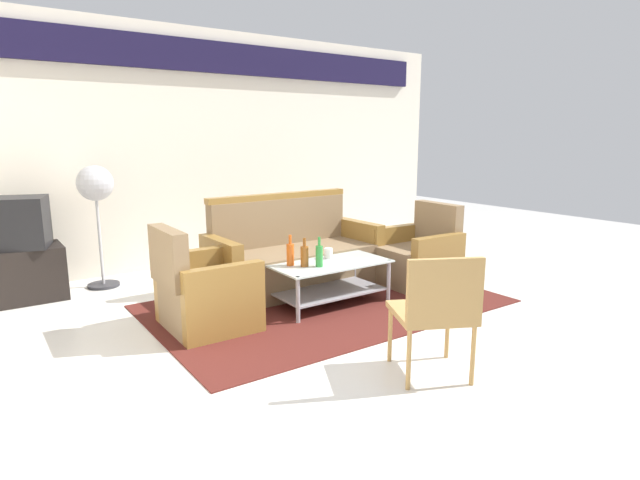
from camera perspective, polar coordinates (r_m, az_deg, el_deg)
The scene contains 15 objects.
ground_plane at distance 4.42m, azimuth 8.13°, elevation -9.36°, with size 14.00×14.00×0.00m, color silver.
wall_back at distance 6.69m, azimuth -9.89°, elevation 10.57°, with size 6.52×0.19×2.80m.
rug at distance 4.90m, azimuth 0.63°, elevation -7.03°, with size 3.17×2.02×0.01m, color #511E19.
couch at distance 5.33m, azimuth -2.92°, elevation -2.07°, with size 1.82×0.78×0.96m.
armchair_left at distance 4.35m, azimuth -12.74°, elevation -5.85°, with size 0.70×0.76×0.85m.
armchair_right at distance 5.54m, azimuth 10.76°, elevation -2.02°, with size 0.72×0.78×0.85m.
coffee_table at distance 4.82m, azimuth 1.01°, elevation -4.06°, with size 1.10×0.60×0.40m.
bottle_brown at distance 4.61m, azimuth -1.72°, elevation -1.74°, with size 0.07×0.07×0.26m.
bottle_orange at distance 4.65m, azimuth -3.30°, elevation -1.54°, with size 0.07×0.07×0.28m.
bottle_green at distance 4.60m, azimuth -0.09°, elevation -1.72°, with size 0.06×0.06×0.27m.
cup at distance 4.92m, azimuth 0.93°, elevation -1.47°, with size 0.08×0.08×0.10m, color silver.
tv_stand at distance 5.71m, azimuth -30.41°, elevation -3.31°, with size 0.80×0.50×0.52m, color black.
television at distance 5.62m, azimuth -30.92°, elevation 1.64°, with size 0.70×0.59×0.48m.
pedestal_fan at distance 5.74m, azimuth -23.55°, elevation 5.04°, with size 0.36×0.36×1.27m.
wicker_chair at distance 3.39m, azimuth 12.74°, elevation -7.18°, with size 0.64×0.64×0.84m.
Camera 1 is at (-2.84, -3.00, 1.56)m, focal length 28.95 mm.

